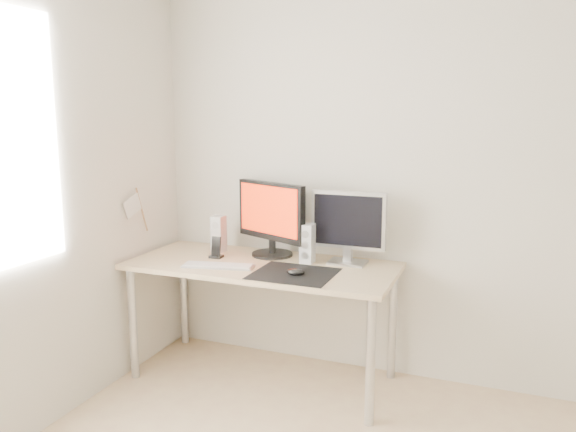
% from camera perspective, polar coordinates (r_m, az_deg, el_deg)
% --- Properties ---
extents(wall_back, '(3.50, 0.00, 3.50)m').
position_cam_1_polar(wall_back, '(3.39, 14.50, 3.86)').
color(wall_back, silver).
rests_on(wall_back, ground).
extents(mousepad, '(0.45, 0.40, 0.00)m').
position_cam_1_polar(mousepad, '(3.16, 0.61, -5.88)').
color(mousepad, black).
rests_on(mousepad, desk).
extents(mouse, '(0.10, 0.06, 0.04)m').
position_cam_1_polar(mouse, '(3.12, 0.75, -5.70)').
color(mouse, black).
rests_on(mouse, mousepad).
extents(desk, '(1.60, 0.70, 0.73)m').
position_cam_1_polar(desk, '(3.40, -2.63, -6.10)').
color(desk, '#D1B587').
rests_on(desk, ground).
extents(main_monitor, '(0.52, 0.34, 0.47)m').
position_cam_1_polar(main_monitor, '(3.50, -1.74, -0.01)').
color(main_monitor, black).
rests_on(main_monitor, desk).
extents(second_monitor, '(0.45, 0.16, 0.43)m').
position_cam_1_polar(second_monitor, '(3.33, 6.14, -0.82)').
color(second_monitor, '#B4B4B6').
rests_on(second_monitor, desk).
extents(speaker_left, '(0.08, 0.09, 0.24)m').
position_cam_1_polar(speaker_left, '(3.65, -7.07, -1.82)').
color(speaker_left, silver).
rests_on(speaker_left, desk).
extents(speaker_right, '(0.08, 0.09, 0.24)m').
position_cam_1_polar(speaker_right, '(3.36, 1.98, -2.81)').
color(speaker_right, white).
rests_on(speaker_right, desk).
extents(keyboard, '(0.44, 0.20, 0.02)m').
position_cam_1_polar(keyboard, '(3.32, -7.11, -5.03)').
color(keyboard, '#B1B1B3').
rests_on(keyboard, desk).
extents(phone_dock, '(0.08, 0.06, 0.14)m').
position_cam_1_polar(phone_dock, '(3.52, -7.30, -3.58)').
color(phone_dock, black).
rests_on(phone_dock, desk).
extents(pennant, '(0.01, 0.23, 0.29)m').
position_cam_1_polar(pennant, '(3.58, -15.23, 0.91)').
color(pennant, '#A57F54').
rests_on(pennant, wall_left).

